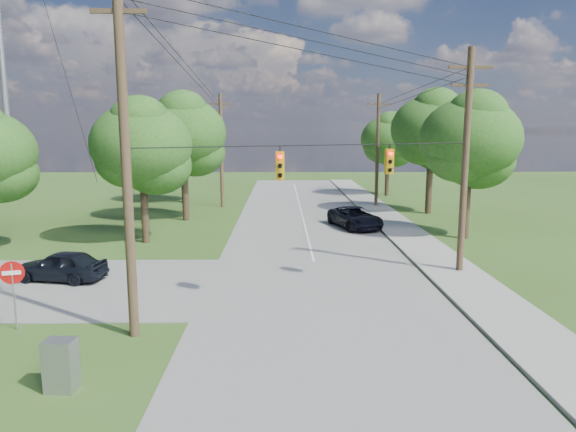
{
  "coord_description": "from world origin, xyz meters",
  "views": [
    {
      "loc": [
        0.3,
        -15.89,
        6.72
      ],
      "look_at": [
        0.58,
        5.0,
        3.27
      ],
      "focal_mm": 32.0,
      "sensor_mm": 36.0,
      "label": 1
    }
  ],
  "objects_px": {
    "pole_sw": "(125,147)",
    "control_cabinet": "(61,365)",
    "pole_north_w": "(221,150)",
    "car_main_north": "(355,217)",
    "do_not_enter_sign": "(13,280)",
    "pole_north_e": "(377,150)",
    "car_cross_dark": "(61,266)",
    "pole_ne": "(465,159)"
  },
  "relations": [
    {
      "from": "car_cross_dark",
      "to": "car_main_north",
      "type": "xyz_separation_m",
      "value": [
        15.18,
        12.79,
        0.03
      ]
    },
    {
      "from": "pole_ne",
      "to": "pole_north_e",
      "type": "relative_size",
      "value": 1.05
    },
    {
      "from": "pole_sw",
      "to": "car_cross_dark",
      "type": "relative_size",
      "value": 2.95
    },
    {
      "from": "pole_ne",
      "to": "pole_sw",
      "type": "bearing_deg",
      "value": -150.62
    },
    {
      "from": "pole_north_w",
      "to": "do_not_enter_sign",
      "type": "xyz_separation_m",
      "value": [
        -3.81,
        -29.0,
        -3.37
      ]
    },
    {
      "from": "control_cabinet",
      "to": "car_main_north",
      "type": "bearing_deg",
      "value": 69.16
    },
    {
      "from": "pole_north_e",
      "to": "car_main_north",
      "type": "distance_m",
      "value": 11.81
    },
    {
      "from": "pole_north_w",
      "to": "car_cross_dark",
      "type": "xyz_separation_m",
      "value": [
        -4.68,
        -23.22,
        -4.4
      ]
    },
    {
      "from": "car_cross_dark",
      "to": "pole_north_e",
      "type": "bearing_deg",
      "value": 151.95
    },
    {
      "from": "pole_sw",
      "to": "control_cabinet",
      "type": "distance_m",
      "value": 6.69
    },
    {
      "from": "pole_sw",
      "to": "pole_north_w",
      "type": "xyz_separation_m",
      "value": [
        -0.4,
        29.6,
        -1.1
      ]
    },
    {
      "from": "car_cross_dark",
      "to": "do_not_enter_sign",
      "type": "bearing_deg",
      "value": 19.24
    },
    {
      "from": "pole_north_e",
      "to": "do_not_enter_sign",
      "type": "bearing_deg",
      "value": -121.41
    },
    {
      "from": "pole_north_w",
      "to": "car_main_north",
      "type": "height_order",
      "value": "pole_north_w"
    },
    {
      "from": "car_cross_dark",
      "to": "pole_sw",
      "type": "bearing_deg",
      "value": 49.16
    },
    {
      "from": "pole_north_e",
      "to": "pole_north_w",
      "type": "xyz_separation_m",
      "value": [
        -13.9,
        0.0,
        0.0
      ]
    },
    {
      "from": "pole_ne",
      "to": "car_main_north",
      "type": "bearing_deg",
      "value": 106.38
    },
    {
      "from": "pole_north_w",
      "to": "car_cross_dark",
      "type": "height_order",
      "value": "pole_north_w"
    },
    {
      "from": "car_cross_dark",
      "to": "pole_ne",
      "type": "bearing_deg",
      "value": 104.37
    },
    {
      "from": "pole_sw",
      "to": "pole_ne",
      "type": "relative_size",
      "value": 1.14
    },
    {
      "from": "pole_ne",
      "to": "pole_north_e",
      "type": "bearing_deg",
      "value": 90.0
    },
    {
      "from": "pole_sw",
      "to": "pole_ne",
      "type": "xyz_separation_m",
      "value": [
        13.5,
        7.6,
        -0.76
      ]
    },
    {
      "from": "pole_sw",
      "to": "control_cabinet",
      "type": "relative_size",
      "value": 8.59
    },
    {
      "from": "car_cross_dark",
      "to": "control_cabinet",
      "type": "distance_m",
      "value": 10.9
    },
    {
      "from": "car_main_north",
      "to": "pole_ne",
      "type": "bearing_deg",
      "value": -90.76
    },
    {
      "from": "car_main_north",
      "to": "do_not_enter_sign",
      "type": "distance_m",
      "value": 23.47
    },
    {
      "from": "pole_sw",
      "to": "pole_north_e",
      "type": "relative_size",
      "value": 1.2
    },
    {
      "from": "pole_north_w",
      "to": "car_cross_dark",
      "type": "distance_m",
      "value": 24.09
    },
    {
      "from": "control_cabinet",
      "to": "pole_north_e",
      "type": "bearing_deg",
      "value": 71.45
    },
    {
      "from": "car_main_north",
      "to": "control_cabinet",
      "type": "distance_m",
      "value": 25.33
    },
    {
      "from": "control_cabinet",
      "to": "car_cross_dark",
      "type": "bearing_deg",
      "value": 117.61
    },
    {
      "from": "pole_north_w",
      "to": "control_cabinet",
      "type": "height_order",
      "value": "pole_north_w"
    },
    {
      "from": "pole_north_e",
      "to": "car_main_north",
      "type": "xyz_separation_m",
      "value": [
        -3.4,
        -10.43,
        -4.37
      ]
    },
    {
      "from": "pole_sw",
      "to": "pole_north_e",
      "type": "distance_m",
      "value": 32.55
    },
    {
      "from": "pole_north_e",
      "to": "control_cabinet",
      "type": "distance_m",
      "value": 36.5
    },
    {
      "from": "pole_sw",
      "to": "do_not_enter_sign",
      "type": "xyz_separation_m",
      "value": [
        -4.21,
        0.6,
        -4.47
      ]
    },
    {
      "from": "pole_ne",
      "to": "car_cross_dark",
      "type": "bearing_deg",
      "value": -176.26
    },
    {
      "from": "pole_ne",
      "to": "do_not_enter_sign",
      "type": "xyz_separation_m",
      "value": [
        -17.71,
        -7.0,
        -3.71
      ]
    },
    {
      "from": "pole_sw",
      "to": "car_main_north",
      "type": "distance_m",
      "value": 22.35
    },
    {
      "from": "pole_sw",
      "to": "car_main_north",
      "type": "height_order",
      "value": "pole_sw"
    },
    {
      "from": "car_cross_dark",
      "to": "do_not_enter_sign",
      "type": "relative_size",
      "value": 1.68
    },
    {
      "from": "pole_ne",
      "to": "control_cabinet",
      "type": "xyz_separation_m",
      "value": [
        -14.36,
        -11.26,
        -4.77
      ]
    }
  ]
}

